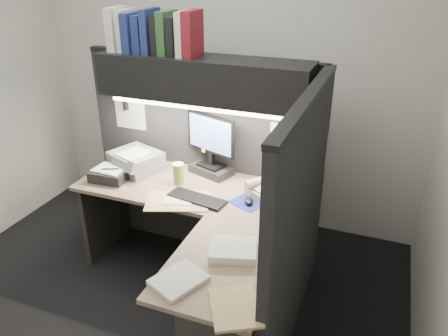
{
  "coord_description": "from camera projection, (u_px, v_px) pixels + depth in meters",
  "views": [
    {
      "loc": [
        1.36,
        -2.03,
        2.25
      ],
      "look_at": [
        0.38,
        0.51,
        0.95
      ],
      "focal_mm": 35.0,
      "sensor_mm": 36.0,
      "label": 1
    }
  ],
  "objects": [
    {
      "name": "floor",
      "position": [
        149.0,
        308.0,
        3.12
      ],
      "size": [
        3.5,
        3.5,
        0.0
      ],
      "primitive_type": "plane",
      "color": "black",
      "rests_on": "ground"
    },
    {
      "name": "keyboard",
      "position": [
        197.0,
        199.0,
        3.06
      ],
      "size": [
        0.44,
        0.2,
        0.02
      ],
      "primitive_type": "cube",
      "rotation": [
        0.0,
        0.0,
        -0.15
      ],
      "color": "black",
      "rests_on": "desk"
    },
    {
      "name": "telephone",
      "position": [
        268.0,
        190.0,
        3.1
      ],
      "size": [
        0.33,
        0.34,
        0.1
      ],
      "primitive_type": "cube",
      "rotation": [
        0.0,
        0.0,
        -0.58
      ],
      "color": "#BCB291",
      "rests_on": "desk"
    },
    {
      "name": "task_light_tube",
      "position": [
        195.0,
        107.0,
        3.02
      ],
      "size": [
        1.32,
        0.04,
        0.04
      ],
      "primitive_type": "cylinder",
      "rotation": [
        0.0,
        1.57,
        0.0
      ],
      "color": "white",
      "rests_on": "overhead_shelf"
    },
    {
      "name": "pinned_papers",
      "position": [
        233.0,
        153.0,
        3.01
      ],
      "size": [
        1.76,
        1.31,
        0.51
      ],
      "color": "white",
      "rests_on": "partition_back"
    },
    {
      "name": "mouse",
      "position": [
        249.0,
        201.0,
        3.01
      ],
      "size": [
        0.09,
        0.11,
        0.04
      ],
      "primitive_type": "ellipsoid",
      "rotation": [
        0.0,
        0.0,
        0.33
      ],
      "color": "black",
      "rests_on": "mousepad"
    },
    {
      "name": "paper_stack_b",
      "position": [
        179.0,
        280.0,
        2.28
      ],
      "size": [
        0.3,
        0.33,
        0.03
      ],
      "primitive_type": "cube",
      "rotation": [
        0.0,
        0.0,
        -0.42
      ],
      "color": "white",
      "rests_on": "desk"
    },
    {
      "name": "monitor",
      "position": [
        211.0,
        151.0,
        3.36
      ],
      "size": [
        0.43,
        0.29,
        0.48
      ],
      "rotation": [
        0.0,
        0.0,
        -0.34
      ],
      "color": "black",
      "rests_on": "desk"
    },
    {
      "name": "coffee_cup",
      "position": [
        178.0,
        174.0,
        3.26
      ],
      "size": [
        0.09,
        0.09,
        0.15
      ],
      "primitive_type": "cylinder",
      "rotation": [
        0.0,
        0.0,
        0.16
      ],
      "color": "#B2A547",
      "rests_on": "desk"
    },
    {
      "name": "open_folder",
      "position": [
        178.0,
        201.0,
        3.04
      ],
      "size": [
        0.51,
        0.42,
        0.01
      ],
      "primitive_type": "cube",
      "rotation": [
        0.0,
        0.0,
        0.36
      ],
      "color": "tan",
      "rests_on": "desk"
    },
    {
      "name": "overhead_shelf",
      "position": [
        203.0,
        79.0,
        3.07
      ],
      "size": [
        1.55,
        0.34,
        0.3
      ],
      "primitive_type": "cube",
      "color": "black",
      "rests_on": "partition_back"
    },
    {
      "name": "printer",
      "position": [
        136.0,
        161.0,
        3.49
      ],
      "size": [
        0.45,
        0.42,
        0.15
      ],
      "primitive_type": "cube",
      "rotation": [
        0.0,
        0.0,
        -0.35
      ],
      "color": "gray",
      "rests_on": "desk"
    },
    {
      "name": "partition_back",
      "position": [
        203.0,
        158.0,
        3.55
      ],
      "size": [
        1.9,
        0.06,
        1.6
      ],
      "primitive_type": "cube",
      "color": "black",
      "rests_on": "floor"
    },
    {
      "name": "wall_back",
      "position": [
        225.0,
        75.0,
        3.81
      ],
      "size": [
        3.5,
        0.04,
        2.7
      ],
      "primitive_type": "cube",
      "color": "white",
      "rests_on": "floor"
    },
    {
      "name": "desk",
      "position": [
        202.0,
        273.0,
        2.79
      ],
      "size": [
        1.7,
        1.53,
        0.73
      ],
      "color": "#896F57",
      "rests_on": "floor"
    },
    {
      "name": "notebook_stack",
      "position": [
        111.0,
        174.0,
        3.34
      ],
      "size": [
        0.28,
        0.24,
        0.08
      ],
      "primitive_type": "cube",
      "rotation": [
        0.0,
        0.0,
        0.06
      ],
      "color": "black",
      "rests_on": "desk"
    },
    {
      "name": "binder_row",
      "position": [
        154.0,
        33.0,
        3.06
      ],
      "size": [
        0.68,
        0.25,
        0.31
      ],
      "color": "silver",
      "rests_on": "overhead_shelf"
    },
    {
      "name": "paper_stack_a",
      "position": [
        233.0,
        250.0,
        2.5
      ],
      "size": [
        0.32,
        0.29,
        0.05
      ],
      "primitive_type": "cube",
      "rotation": [
        0.0,
        0.0,
        0.29
      ],
      "color": "white",
      "rests_on": "desk"
    },
    {
      "name": "partition_right",
      "position": [
        298.0,
        229.0,
        2.61
      ],
      "size": [
        0.06,
        1.5,
        1.6
      ],
      "primitive_type": "cube",
      "color": "black",
      "rests_on": "floor"
    },
    {
      "name": "manila_stack",
      "position": [
        235.0,
        307.0,
        2.11
      ],
      "size": [
        0.35,
        0.37,
        0.02
      ],
      "primitive_type": "cube",
      "rotation": [
        0.0,
        0.0,
        0.51
      ],
      "color": "tan",
      "rests_on": "desk"
    },
    {
      "name": "mousepad",
      "position": [
        248.0,
        202.0,
        3.03
      ],
      "size": [
        0.27,
        0.26,
        0.0
      ],
      "primitive_type": "cube",
      "rotation": [
        0.0,
        0.0,
        -0.42
      ],
      "color": "#1B2596",
      "rests_on": "desk"
    }
  ]
}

